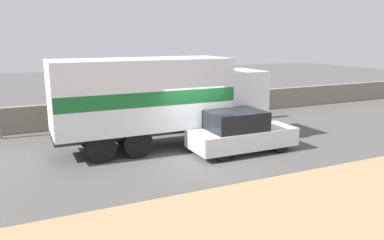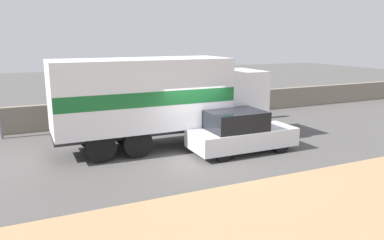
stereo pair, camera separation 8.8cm
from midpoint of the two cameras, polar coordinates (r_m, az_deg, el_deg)
ground_plane at (r=13.67m, az=2.49°, el=-6.01°), size 80.00×80.00×0.00m
dirt_shoulder_foreground at (r=9.49m, az=18.32°, el=-15.23°), size 60.00×5.95×0.04m
stone_wall_backdrop at (r=19.85m, az=-6.78°, el=1.62°), size 60.00×0.35×1.24m
box_truck at (r=14.80m, az=-4.95°, el=3.53°), size 8.57×2.47×3.55m
car_hatchback at (r=14.46m, az=7.47°, el=-1.84°), size 4.09×1.79×1.63m
pedestrian at (r=20.49m, az=10.32°, el=2.71°), size 0.39×0.39×1.78m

